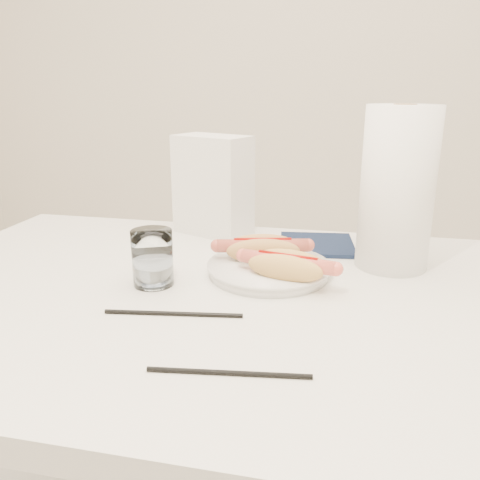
% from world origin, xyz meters
% --- Properties ---
extents(table, '(1.20, 0.80, 0.75)m').
position_xyz_m(table, '(0.00, 0.00, 0.69)').
color(table, white).
rests_on(table, ground).
extents(plate, '(0.26, 0.26, 0.02)m').
position_xyz_m(plate, '(0.07, 0.09, 0.76)').
color(plate, white).
rests_on(plate, table).
extents(hotdog_left, '(0.17, 0.10, 0.05)m').
position_xyz_m(hotdog_left, '(0.06, 0.12, 0.79)').
color(hotdog_left, tan).
rests_on(hotdog_left, plate).
extents(hotdog_right, '(0.17, 0.09, 0.05)m').
position_xyz_m(hotdog_right, '(0.11, 0.04, 0.79)').
color(hotdog_right, '#E5AE59').
rests_on(hotdog_right, plate).
extents(water_glass, '(0.07, 0.07, 0.10)m').
position_xyz_m(water_glass, '(-0.12, 0.00, 0.80)').
color(water_glass, silver).
rests_on(water_glass, table).
extents(chopstick_near, '(0.21, 0.04, 0.01)m').
position_xyz_m(chopstick_near, '(-0.04, -0.11, 0.75)').
color(chopstick_near, black).
rests_on(chopstick_near, table).
extents(chopstick_far, '(0.20, 0.03, 0.01)m').
position_xyz_m(chopstick_far, '(0.08, -0.25, 0.75)').
color(chopstick_far, black).
rests_on(chopstick_far, table).
extents(napkin_box, '(0.19, 0.15, 0.23)m').
position_xyz_m(napkin_box, '(-0.10, 0.33, 0.86)').
color(napkin_box, white).
rests_on(napkin_box, table).
extents(navy_napkin, '(0.17, 0.17, 0.01)m').
position_xyz_m(navy_napkin, '(0.15, 0.28, 0.75)').
color(navy_napkin, '#101A33').
rests_on(navy_napkin, table).
extents(paper_towel_roll, '(0.16, 0.16, 0.30)m').
position_xyz_m(paper_towel_roll, '(0.30, 0.19, 0.90)').
color(paper_towel_roll, white).
rests_on(paper_towel_roll, table).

